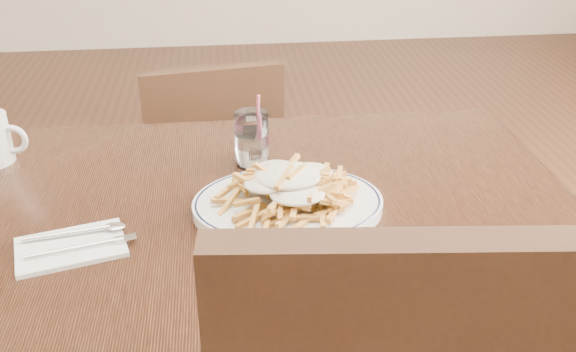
{
  "coord_description": "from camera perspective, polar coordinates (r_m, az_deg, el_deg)",
  "views": [
    {
      "loc": [
        -0.05,
        -1.0,
        1.35
      ],
      "look_at": [
        0.06,
        -0.02,
        0.82
      ],
      "focal_mm": 40.0,
      "sensor_mm": 36.0,
      "label": 1
    }
  ],
  "objects": [
    {
      "name": "napkin",
      "position": [
        1.11,
        -18.74,
        -6.0
      ],
      "size": [
        0.19,
        0.15,
        0.01
      ],
      "primitive_type": "cube",
      "rotation": [
        0.0,
        0.0,
        0.26
      ],
      "color": "white",
      "rests_on": "table"
    },
    {
      "name": "water_glass",
      "position": [
        1.3,
        -3.22,
        3.05
      ],
      "size": [
        0.07,
        0.07,
        0.15
      ],
      "color": "white",
      "rests_on": "table"
    },
    {
      "name": "table",
      "position": [
        1.21,
        -2.89,
        -5.86
      ],
      "size": [
        1.2,
        0.8,
        0.75
      ],
      "color": "black",
      "rests_on": "ground"
    },
    {
      "name": "loaded_fries",
      "position": [
        1.13,
        0.0,
        -0.51
      ],
      "size": [
        0.26,
        0.22,
        0.07
      ],
      "color": "#C0893A",
      "rests_on": "fries_plate"
    },
    {
      "name": "chair_far",
      "position": [
        1.91,
        -6.66,
        0.28
      ],
      "size": [
        0.43,
        0.43,
        0.82
      ],
      "color": "black",
      "rests_on": "ground"
    },
    {
      "name": "cutlery",
      "position": [
        1.11,
        -18.76,
        -5.52
      ],
      "size": [
        0.2,
        0.11,
        0.01
      ],
      "color": "silver",
      "rests_on": "napkin"
    },
    {
      "name": "fries_plate",
      "position": [
        1.15,
        0.0,
        -2.54
      ],
      "size": [
        0.4,
        0.36,
        0.02
      ],
      "color": "white",
      "rests_on": "table"
    }
  ]
}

